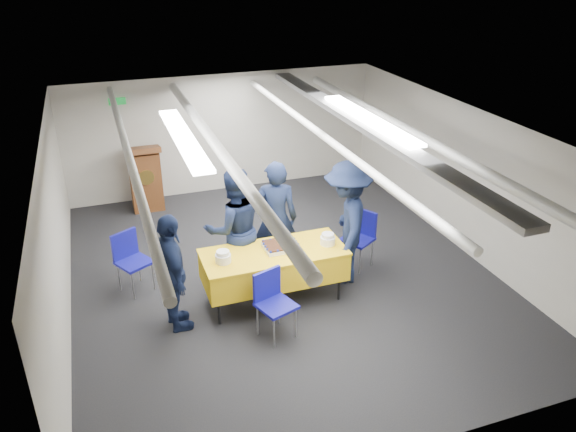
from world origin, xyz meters
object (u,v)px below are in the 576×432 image
object	(u,v)px
sheet_cake	(281,246)
sailor_a	(276,218)
serving_table	(274,265)
chair_left	(130,255)
sailor_b	(234,229)
podium	(145,178)
sailor_c	(172,274)
chair_near	(272,297)
sailor_d	(347,223)
chair_right	(361,233)

from	to	relation	value
sheet_cake	sailor_a	bearing A→B (deg)	77.63
serving_table	chair_left	xyz separation A→B (m)	(-1.81, 0.96, -0.03)
chair_left	sailor_b	world-z (taller)	sailor_b
podium	chair_left	distance (m)	2.75
sailor_c	chair_near	bearing A→B (deg)	-121.24
sailor_a	sailor_b	world-z (taller)	sailor_b
sailor_a	sailor_b	bearing A→B (deg)	28.03
serving_table	sailor_c	xyz separation A→B (m)	(-1.37, -0.16, 0.24)
sailor_b	sailor_d	xyz separation A→B (m)	(1.53, -0.39, 0.02)
podium	sailor_a	xyz separation A→B (m)	(1.55, -2.94, 0.27)
serving_table	sailor_c	bearing A→B (deg)	-173.34
chair_near	chair_left	xyz separation A→B (m)	(-1.56, 1.65, 0.00)
chair_left	sailor_b	size ratio (longest dim) A/B	0.49
chair_near	sailor_b	world-z (taller)	sailor_b
podium	sailor_d	distance (m)	4.24
sheet_cake	sailor_d	distance (m)	1.05
chair_left	sailor_d	xyz separation A→B (m)	(2.96, -0.77, 0.38)
sailor_a	sheet_cake	bearing A→B (deg)	94.10
serving_table	sailor_a	xyz separation A→B (m)	(0.26, 0.72, 0.32)
chair_right	sailor_c	distance (m)	3.00
serving_table	sailor_a	bearing A→B (deg)	69.92
chair_right	sailor_b	distance (m)	1.96
serving_table	chair_right	world-z (taller)	chair_right
sailor_a	sailor_b	xyz separation A→B (m)	(-0.65, -0.13, 0.01)
chair_near	chair_right	bearing A→B (deg)	33.67
chair_left	sailor_a	world-z (taller)	sailor_a
sheet_cake	sailor_a	xyz separation A→B (m)	(0.15, 0.68, 0.07)
serving_table	chair_left	size ratio (longest dim) A/B	2.22
chair_near	sailor_b	bearing A→B (deg)	95.99
sheet_cake	chair_left	world-z (taller)	chair_left
podium	sheet_cake	bearing A→B (deg)	-68.87
chair_left	sailor_a	xyz separation A→B (m)	(2.08, -0.24, 0.35)
chair_right	sailor_c	world-z (taller)	sailor_c
chair_right	sailor_a	world-z (taller)	sailor_a
chair_near	sailor_b	distance (m)	1.33
serving_table	sheet_cake	bearing A→B (deg)	20.83
sailor_c	sailor_d	world-z (taller)	sailor_d
sheet_cake	podium	world-z (taller)	podium
sailor_b	chair_near	bearing A→B (deg)	92.98
sheet_cake	sailor_a	world-z (taller)	sailor_a
chair_near	chair_right	xyz separation A→B (m)	(1.80, 1.20, 0.00)
podium	chair_near	xyz separation A→B (m)	(1.03, -4.34, -0.08)
sailor_c	sailor_d	xyz separation A→B (m)	(2.52, 0.36, 0.12)
chair_left	sailor_c	world-z (taller)	sailor_c
podium	sailor_c	bearing A→B (deg)	-91.35
chair_near	sailor_c	bearing A→B (deg)	154.83
chair_near	sailor_c	size ratio (longest dim) A/B	0.55
podium	chair_right	distance (m)	4.23
podium	sailor_b	bearing A→B (deg)	-73.68
serving_table	sheet_cake	world-z (taller)	sheet_cake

